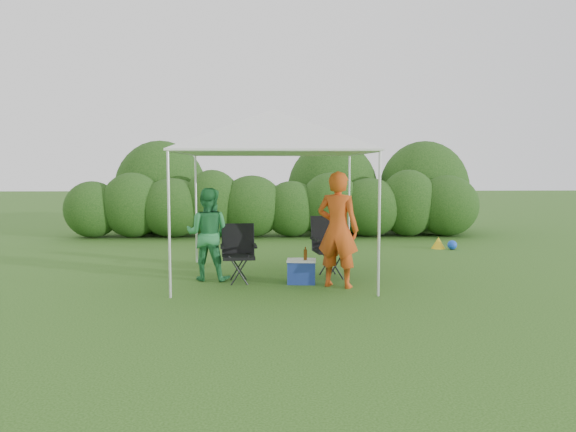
{
  "coord_description": "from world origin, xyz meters",
  "views": [
    {
      "loc": [
        -0.1,
        -8.96,
        1.87
      ],
      "look_at": [
        0.24,
        0.4,
        1.05
      ],
      "focal_mm": 35.0,
      "sensor_mm": 36.0,
      "label": 1
    }
  ],
  "objects_px": {
    "chair_left": "(238,249)",
    "cooler": "(301,271)",
    "man": "(338,229)",
    "woman": "(208,234)",
    "chair_right": "(330,242)",
    "canopy": "(274,131)"
  },
  "relations": [
    {
      "from": "chair_right",
      "to": "cooler",
      "type": "height_order",
      "value": "chair_right"
    },
    {
      "from": "cooler",
      "to": "chair_left",
      "type": "bearing_deg",
      "value": 173.85
    },
    {
      "from": "canopy",
      "to": "woman",
      "type": "relative_size",
      "value": 2.03
    },
    {
      "from": "canopy",
      "to": "woman",
      "type": "height_order",
      "value": "canopy"
    },
    {
      "from": "canopy",
      "to": "man",
      "type": "bearing_deg",
      "value": -40.7
    },
    {
      "from": "cooler",
      "to": "chair_right",
      "type": "bearing_deg",
      "value": 53.89
    },
    {
      "from": "chair_left",
      "to": "woman",
      "type": "bearing_deg",
      "value": 160.74
    },
    {
      "from": "chair_right",
      "to": "chair_left",
      "type": "xyz_separation_m",
      "value": [
        -1.55,
        -0.39,
        -0.05
      ]
    },
    {
      "from": "chair_right",
      "to": "man",
      "type": "bearing_deg",
      "value": -97.56
    },
    {
      "from": "chair_right",
      "to": "woman",
      "type": "relative_size",
      "value": 0.67
    },
    {
      "from": "canopy",
      "to": "cooler",
      "type": "relative_size",
      "value": 6.3
    },
    {
      "from": "chair_right",
      "to": "woman",
      "type": "xyz_separation_m",
      "value": [
        -2.05,
        -0.26,
        0.18
      ]
    },
    {
      "from": "canopy",
      "to": "chair_left",
      "type": "height_order",
      "value": "canopy"
    },
    {
      "from": "chair_left",
      "to": "cooler",
      "type": "bearing_deg",
      "value": -16.4
    },
    {
      "from": "woman",
      "to": "cooler",
      "type": "relative_size",
      "value": 3.11
    },
    {
      "from": "man",
      "to": "woman",
      "type": "xyz_separation_m",
      "value": [
        -2.08,
        0.62,
        -0.14
      ]
    },
    {
      "from": "cooler",
      "to": "man",
      "type": "bearing_deg",
      "value": -22.05
    },
    {
      "from": "chair_left",
      "to": "cooler",
      "type": "xyz_separation_m",
      "value": [
        1.02,
        -0.21,
        -0.34
      ]
    },
    {
      "from": "canopy",
      "to": "chair_right",
      "type": "bearing_deg",
      "value": 1.73
    },
    {
      "from": "chair_left",
      "to": "cooler",
      "type": "distance_m",
      "value": 1.09
    },
    {
      "from": "man",
      "to": "woman",
      "type": "height_order",
      "value": "man"
    },
    {
      "from": "man",
      "to": "woman",
      "type": "distance_m",
      "value": 2.17
    }
  ]
}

